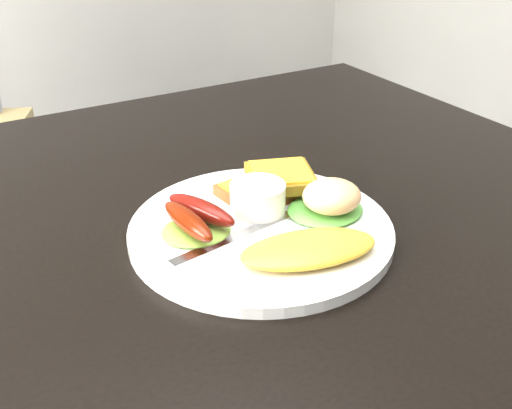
{
  "coord_description": "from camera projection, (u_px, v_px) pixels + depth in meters",
  "views": [
    {
      "loc": [
        -0.16,
        -0.55,
        1.08
      ],
      "look_at": [
        0.12,
        -0.08,
        0.78
      ],
      "focal_mm": 42.0,
      "sensor_mm": 36.0,
      "label": 1
    }
  ],
  "objects": [
    {
      "name": "dining_table",
      "position": [
        131.0,
        243.0,
        0.66
      ],
      "size": [
        1.2,
        0.8,
        0.04
      ],
      "primitive_type": "cube",
      "color": "black",
      "rests_on": "ground"
    },
    {
      "name": "plate",
      "position": [
        261.0,
        230.0,
        0.63
      ],
      "size": [
        0.28,
        0.28,
        0.01
      ],
      "primitive_type": "cylinder",
      "color": "white",
      "rests_on": "dining_table"
    },
    {
      "name": "lettuce_left",
      "position": [
        196.0,
        231.0,
        0.61
      ],
      "size": [
        0.08,
        0.08,
        0.01
      ],
      "primitive_type": "ellipsoid",
      "rotation": [
        0.0,
        0.0,
        -0.15
      ],
      "color": "#6BA128",
      "rests_on": "plate"
    },
    {
      "name": "lettuce_right",
      "position": [
        325.0,
        210.0,
        0.65
      ],
      "size": [
        0.09,
        0.08,
        0.01
      ],
      "primitive_type": "ellipsoid",
      "rotation": [
        0.0,
        0.0,
        -0.02
      ],
      "color": "#489336",
      "rests_on": "plate"
    },
    {
      "name": "omelette",
      "position": [
        309.0,
        249.0,
        0.57
      ],
      "size": [
        0.15,
        0.09,
        0.02
      ],
      "primitive_type": "ellipsoid",
      "rotation": [
        0.0,
        0.0,
        -0.24
      ],
      "color": "gold",
      "rests_on": "plate"
    },
    {
      "name": "sausage_a",
      "position": [
        188.0,
        221.0,
        0.6
      ],
      "size": [
        0.03,
        0.09,
        0.02
      ],
      "primitive_type": "ellipsoid",
      "rotation": [
        0.0,
        0.0,
        0.09
      ],
      "color": "#651A02",
      "rests_on": "lettuce_left"
    },
    {
      "name": "sausage_b",
      "position": [
        201.0,
        210.0,
        0.62
      ],
      "size": [
        0.05,
        0.09,
        0.02
      ],
      "primitive_type": "ellipsoid",
      "rotation": [
        0.0,
        0.0,
        0.36
      ],
      "color": "#681109",
      "rests_on": "lettuce_left"
    },
    {
      "name": "ramekin",
      "position": [
        258.0,
        199.0,
        0.64
      ],
      "size": [
        0.07,
        0.07,
        0.03
      ],
      "primitive_type": "cylinder",
      "rotation": [
        0.0,
        0.0,
        0.29
      ],
      "color": "white",
      "rests_on": "plate"
    },
    {
      "name": "toast_a",
      "position": [
        256.0,
        193.0,
        0.68
      ],
      "size": [
        0.08,
        0.08,
        0.01
      ],
      "primitive_type": "cube",
      "rotation": [
        0.0,
        0.0,
        0.12
      ],
      "color": "brown",
      "rests_on": "plate"
    },
    {
      "name": "toast_b",
      "position": [
        281.0,
        178.0,
        0.68
      ],
      "size": [
        0.09,
        0.09,
        0.01
      ],
      "primitive_type": "cube",
      "rotation": [
        0.0,
        0.0,
        -0.35
      ],
      "color": "olive",
      "rests_on": "toast_a"
    },
    {
      "name": "potato_salad",
      "position": [
        332.0,
        196.0,
        0.64
      ],
      "size": [
        0.08,
        0.07,
        0.03
      ],
      "primitive_type": "ellipsoid",
      "rotation": [
        0.0,
        0.0,
        -0.24
      ],
      "color": "#FAF7AB",
      "rests_on": "lettuce_right"
    },
    {
      "name": "fork",
      "position": [
        239.0,
        237.0,
        0.61
      ],
      "size": [
        0.16,
        0.04,
        0.0
      ],
      "primitive_type": "cube",
      "rotation": [
        0.0,
        0.0,
        0.15
      ],
      "color": "#ADAFB7",
      "rests_on": "plate"
    }
  ]
}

